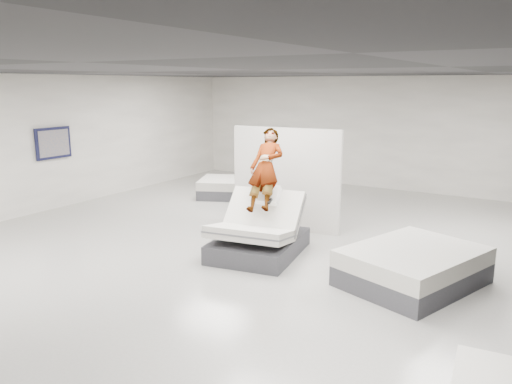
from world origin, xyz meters
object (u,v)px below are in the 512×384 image
Objects in this scene: hero_bed at (258,235)px; person at (265,186)px; wall_poster at (53,143)px; flat_bed_right_far at (413,266)px; divider_panel at (286,179)px; flat_bed_left_far at (234,188)px; remote at (270,201)px.

person is (-0.05, 0.33, 0.83)m from hero_bed.
flat_bed_right_far is at bearing -1.87° from wall_poster.
hero_bed is 0.87× the size of divider_panel.
hero_bed reaches higher than flat_bed_right_far.
wall_poster is (-5.86, 0.02, 0.41)m from person.
flat_bed_right_far is 1.12× the size of flat_bed_left_far.
person is at bearing 174.56° from flat_bed_right_far.
remote is at bearing -76.72° from divider_panel.
wall_poster reaches higher than flat_bed_left_far.
wall_poster is at bearing -131.60° from flat_bed_left_far.
remote is 4.90m from flat_bed_left_far.
remote is at bearing 4.30° from hero_bed.
flat_bed_left_far is 2.28× the size of wall_poster.
person reaches higher than hero_bed.
flat_bed_right_far is 2.55× the size of wall_poster.
flat_bed_left_far is at bearing 121.90° from remote.
person is 5.88m from wall_poster.
divider_panel is 5.74m from wall_poster.
flat_bed_left_far is (-3.20, 3.64, -0.76)m from remote.
person is 1.73× the size of wall_poster.
flat_bed_right_far is (2.69, 0.06, -0.08)m from hero_bed.
flat_bed_right_far is (3.05, -1.62, -0.78)m from divider_panel.
flat_bed_left_far is at bearing 147.65° from flat_bed_right_far.
wall_poster is (-2.94, -3.31, 1.36)m from flat_bed_left_far.
hero_bed is 1.86m from divider_panel.
wall_poster reaches higher than remote.
hero_bed is 2.12× the size of wall_poster.
remote is (0.22, 0.02, 0.64)m from hero_bed.
divider_panel is at bearing -36.96° from flat_bed_left_far.
hero_bed is 4.72m from flat_bed_left_far.
remote is at bearing -178.88° from flat_bed_right_far.
person is 0.68× the size of flat_bed_right_far.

